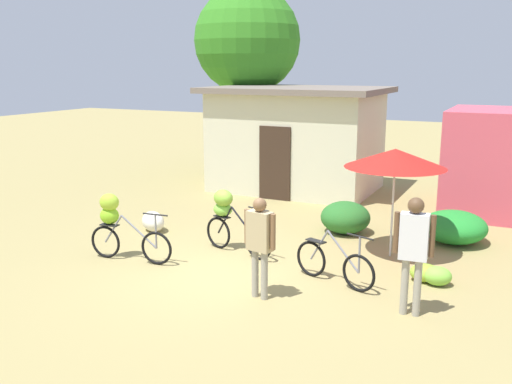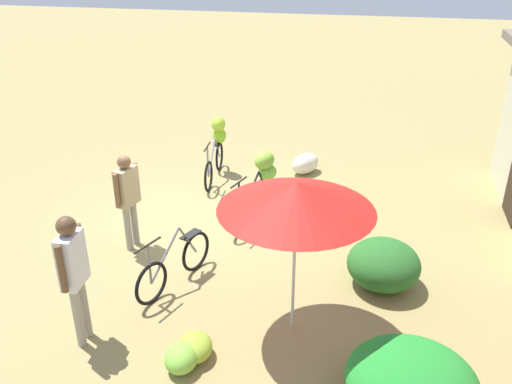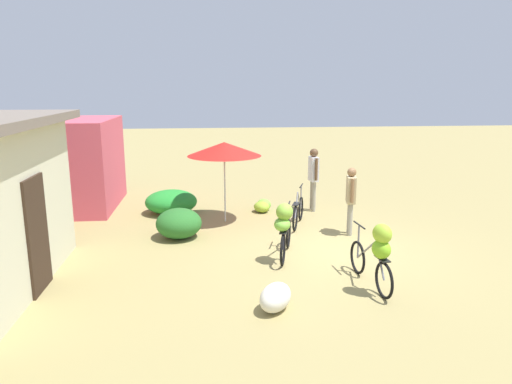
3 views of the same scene
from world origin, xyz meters
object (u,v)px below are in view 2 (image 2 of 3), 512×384
at_px(bicycle_center_loaded, 174,265).
at_px(banana_pile_on_ground, 188,352).
at_px(produce_sack, 305,164).
at_px(bicycle_leftmost, 217,143).
at_px(bicycle_near_pile, 262,179).
at_px(market_umbrella, 296,197).
at_px(person_bystander, 128,193).
at_px(person_vendor, 73,267).

distance_m(bicycle_center_loaded, banana_pile_on_ground, 1.64).
bearing_deg(produce_sack, bicycle_center_loaded, -15.04).
bearing_deg(bicycle_leftmost, bicycle_near_pile, 39.35).
distance_m(market_umbrella, banana_pile_on_ground, 2.26).
height_order(bicycle_center_loaded, person_bystander, person_bystander).
distance_m(bicycle_center_loaded, produce_sack, 4.73).
height_order(bicycle_leftmost, bicycle_near_pile, bicycle_leftmost).
relative_size(market_umbrella, bicycle_center_loaded, 1.35).
distance_m(bicycle_near_pile, produce_sack, 2.27).
height_order(market_umbrella, bicycle_near_pile, market_umbrella).
distance_m(produce_sack, person_vendor, 6.32).
height_order(market_umbrella, produce_sack, market_umbrella).
bearing_deg(bicycle_near_pile, bicycle_center_loaded, -17.17).
bearing_deg(bicycle_center_loaded, bicycle_near_pile, 162.83).
xyz_separation_m(bicycle_leftmost, bicycle_center_loaded, (4.04, 0.59, -0.38)).
xyz_separation_m(bicycle_leftmost, produce_sack, (-0.54, 1.82, -0.50)).
xyz_separation_m(banana_pile_on_ground, person_bystander, (-2.32, -1.81, 0.83)).
bearing_deg(person_bystander, market_umbrella, 64.32).
relative_size(market_umbrella, person_vendor, 1.18).
height_order(person_vendor, person_bystander, person_vendor).
height_order(bicycle_center_loaded, produce_sack, bicycle_center_loaded).
distance_m(market_umbrella, person_bystander, 3.35).
bearing_deg(bicycle_leftmost, produce_sack, 106.41).
xyz_separation_m(bicycle_near_pile, banana_pile_on_ground, (3.87, -0.01, -0.58)).
height_order(bicycle_near_pile, person_vendor, person_vendor).
distance_m(banana_pile_on_ground, person_bystander, 3.06).
relative_size(bicycle_center_loaded, banana_pile_on_ground, 1.98).
bearing_deg(bicycle_near_pile, person_bystander, -49.73).
bearing_deg(produce_sack, banana_pile_on_ground, -4.70).
relative_size(market_umbrella, produce_sack, 2.97).
height_order(bicycle_near_pile, banana_pile_on_ground, bicycle_near_pile).
bearing_deg(bicycle_center_loaded, person_vendor, -26.27).
distance_m(market_umbrella, person_vendor, 2.77).
height_order(bicycle_near_pile, bicycle_center_loaded, bicycle_near_pile).
bearing_deg(banana_pile_on_ground, bicycle_near_pile, 179.82).
bearing_deg(bicycle_center_loaded, person_bystander, -128.67).
height_order(banana_pile_on_ground, produce_sack, produce_sack).
bearing_deg(person_bystander, bicycle_near_pile, 130.27).
bearing_deg(person_bystander, produce_sack, 148.09).
distance_m(bicycle_center_loaded, person_vendor, 1.72).
relative_size(banana_pile_on_ground, person_bystander, 0.48).
height_order(produce_sack, person_bystander, person_bystander).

